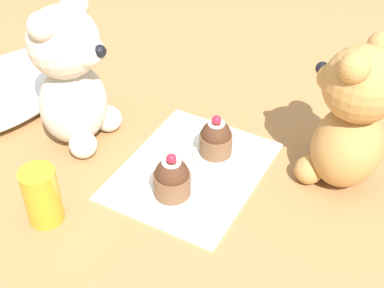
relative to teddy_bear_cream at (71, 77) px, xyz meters
The scene contains 9 objects.
ground_plane 0.24m from the teddy_bear_cream, 85.95° to the right, with size 4.00×4.00×0.00m, color #9E7042.
knitted_placemat 0.24m from the teddy_bear_cream, 85.95° to the right, with size 0.26×0.21×0.01m, color silver.
tulle_cloth 0.22m from the teddy_bear_cream, 80.61° to the left, with size 0.34×0.21×0.04m, color white.
teddy_bear_cream is the anchor object (origin of this frame).
teddy_bear_tan 0.43m from the teddy_bear_cream, 75.10° to the right, with size 0.14×0.13×0.24m.
cupcake_near_cream_bear 0.23m from the teddy_bear_cream, 102.73° to the right, with size 0.06×0.06×0.07m.
saucer_plate 0.26m from the teddy_bear_cream, 74.48° to the right, with size 0.07×0.07×0.01m, color white.
cupcake_near_tan_bear 0.25m from the teddy_bear_cream, 74.48° to the right, with size 0.05×0.05×0.07m.
juice_glass 0.21m from the teddy_bear_cream, 156.85° to the right, with size 0.05×0.05×0.09m, color orange.
Camera 1 is at (-0.56, -0.30, 0.57)m, focal length 50.00 mm.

